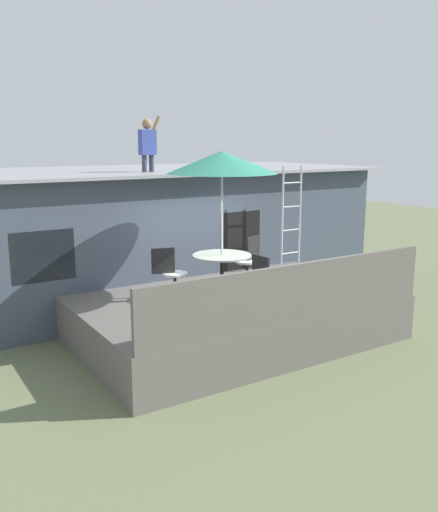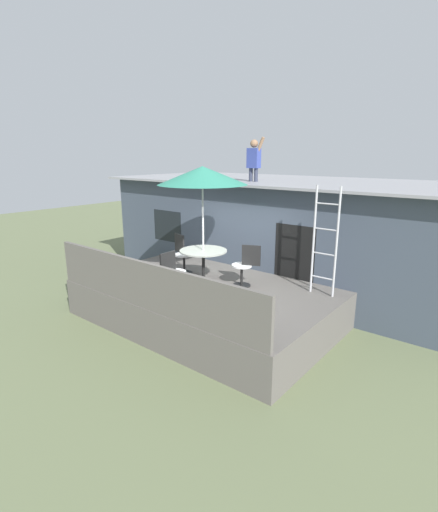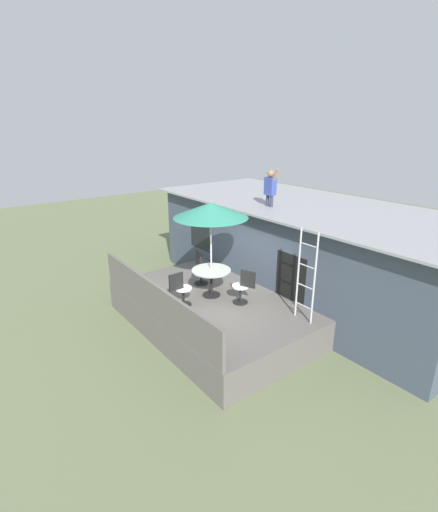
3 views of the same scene
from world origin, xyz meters
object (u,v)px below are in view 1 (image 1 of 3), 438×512
(patio_umbrella, at_px, (222,162))
(person_figure, at_px, (148,141))
(patio_chair_right, at_px, (249,261))
(patio_chair_near, at_px, (255,282))
(patio_table, at_px, (222,264))
(patio_chair_left, at_px, (171,274))
(step_ladder, at_px, (291,218))

(patio_umbrella, distance_m, person_figure, 2.37)
(patio_chair_right, relative_size, patio_chair_near, 1.00)
(patio_table, relative_size, patio_chair_near, 1.13)
(person_figure, bearing_deg, patio_chair_right, -59.75)
(patio_umbrella, height_order, patio_chair_left, patio_umbrella)
(person_figure, bearing_deg, patio_chair_left, -106.28)
(patio_table, bearing_deg, patio_umbrella, 18.43)
(patio_umbrella, relative_size, step_ladder, 1.15)
(patio_umbrella, xyz_separation_m, person_figure, (-0.28, 2.33, 0.35))
(patio_chair_right, bearing_deg, step_ladder, 177.77)
(patio_chair_right, bearing_deg, person_figure, -83.41)
(patio_table, bearing_deg, patio_chair_near, -88.50)
(patio_chair_left, bearing_deg, patio_chair_near, -37.48)
(step_ladder, height_order, person_figure, person_figure)
(patio_table, xyz_separation_m, patio_umbrella, (0.00, 0.00, 1.76))
(patio_table, xyz_separation_m, step_ladder, (2.36, 0.97, 0.51))
(patio_chair_left, height_order, patio_chair_near, same)
(person_figure, bearing_deg, patio_chair_near, -84.70)
(patio_umbrella, height_order, person_figure, person_figure)
(step_ladder, distance_m, patio_chair_near, 3.10)
(step_ladder, xyz_separation_m, patio_chair_left, (-3.25, -0.72, -0.64))
(patio_chair_right, height_order, patio_chair_near, same)
(patio_chair_near, bearing_deg, patio_chair_left, 35.41)
(patio_table, distance_m, patio_umbrella, 1.76)
(patio_umbrella, distance_m, patio_chair_near, 2.12)
(patio_table, xyz_separation_m, patio_chair_left, (-0.89, 0.25, -0.13))
(person_figure, xyz_separation_m, patio_chair_right, (1.14, -1.95, -2.24))
(patio_umbrella, distance_m, patio_chair_right, 2.11)
(patio_chair_right, distance_m, patio_chair_near, 1.58)
(patio_chair_left, distance_m, patio_chair_near, 1.52)
(patio_umbrella, bearing_deg, patio_table, -161.57)
(patio_chair_near, bearing_deg, patio_umbrella, -0.00)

